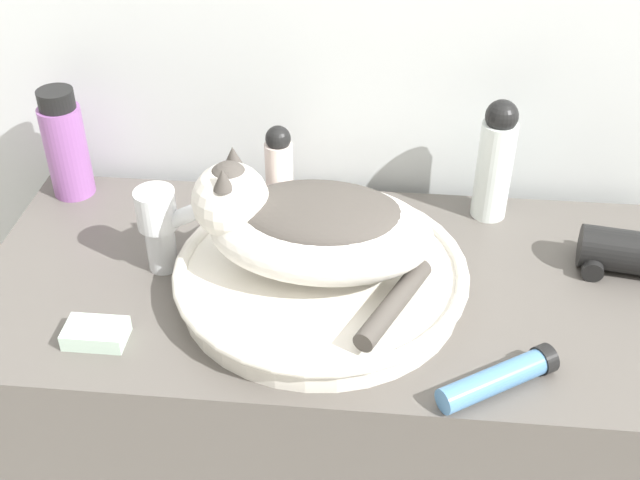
{
  "coord_description": "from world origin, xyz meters",
  "views": [
    {
      "loc": [
        0.06,
        -0.67,
        1.6
      ],
      "look_at": [
        -0.02,
        0.21,
        0.95
      ],
      "focal_mm": 45.0,
      "sensor_mm": 36.0,
      "label": 1
    }
  ],
  "objects_px": {
    "deodorant_stick": "(279,166)",
    "hair_dryer": "(628,253)",
    "soap_bar": "(96,333)",
    "lotion_bottle_white": "(495,160)",
    "cream_tube": "(499,378)",
    "mouthwash_bottle": "(66,145)",
    "faucet": "(165,222)",
    "cat": "(309,225)"
  },
  "relations": [
    {
      "from": "deodorant_stick",
      "to": "lotion_bottle_white",
      "type": "distance_m",
      "value": 0.35
    },
    {
      "from": "faucet",
      "to": "hair_dryer",
      "type": "distance_m",
      "value": 0.68
    },
    {
      "from": "cream_tube",
      "to": "hair_dryer",
      "type": "relative_size",
      "value": 0.94
    },
    {
      "from": "hair_dryer",
      "to": "lotion_bottle_white",
      "type": "bearing_deg",
      "value": 154.78
    },
    {
      "from": "mouthwash_bottle",
      "to": "lotion_bottle_white",
      "type": "xyz_separation_m",
      "value": [
        0.7,
        -0.0,
        0.01
      ]
    },
    {
      "from": "faucet",
      "to": "deodorant_stick",
      "type": "distance_m",
      "value": 0.24
    },
    {
      "from": "mouthwash_bottle",
      "to": "lotion_bottle_white",
      "type": "relative_size",
      "value": 0.93
    },
    {
      "from": "mouthwash_bottle",
      "to": "lotion_bottle_white",
      "type": "distance_m",
      "value": 0.7
    },
    {
      "from": "deodorant_stick",
      "to": "hair_dryer",
      "type": "bearing_deg",
      "value": -13.59
    },
    {
      "from": "deodorant_stick",
      "to": "mouthwash_bottle",
      "type": "distance_m",
      "value": 0.36
    },
    {
      "from": "deodorant_stick",
      "to": "soap_bar",
      "type": "bearing_deg",
      "value": -119.3
    },
    {
      "from": "cat",
      "to": "cream_tube",
      "type": "xyz_separation_m",
      "value": [
        0.26,
        -0.17,
        -0.1
      ]
    },
    {
      "from": "soap_bar",
      "to": "deodorant_stick",
      "type": "bearing_deg",
      "value": 60.7
    },
    {
      "from": "cat",
      "to": "mouthwash_bottle",
      "type": "bearing_deg",
      "value": -25.44
    },
    {
      "from": "faucet",
      "to": "deodorant_stick",
      "type": "xyz_separation_m",
      "value": [
        0.14,
        0.19,
        -0.01
      ]
    },
    {
      "from": "deodorant_stick",
      "to": "mouthwash_bottle",
      "type": "bearing_deg",
      "value": 180.0
    },
    {
      "from": "deodorant_stick",
      "to": "mouthwash_bottle",
      "type": "relative_size",
      "value": 0.76
    },
    {
      "from": "mouthwash_bottle",
      "to": "faucet",
      "type": "bearing_deg",
      "value": -41.57
    },
    {
      "from": "cat",
      "to": "hair_dryer",
      "type": "bearing_deg",
      "value": -166.23
    },
    {
      "from": "cat",
      "to": "soap_bar",
      "type": "height_order",
      "value": "cat"
    },
    {
      "from": "deodorant_stick",
      "to": "hair_dryer",
      "type": "relative_size",
      "value": 0.85
    },
    {
      "from": "soap_bar",
      "to": "hair_dryer",
      "type": "bearing_deg",
      "value": 17.04
    },
    {
      "from": "deodorant_stick",
      "to": "cream_tube",
      "type": "bearing_deg",
      "value": -49.94
    },
    {
      "from": "deodorant_stick",
      "to": "lotion_bottle_white",
      "type": "height_order",
      "value": "lotion_bottle_white"
    },
    {
      "from": "lotion_bottle_white",
      "to": "deodorant_stick",
      "type": "bearing_deg",
      "value": 180.0
    },
    {
      "from": "faucet",
      "to": "mouthwash_bottle",
      "type": "xyz_separation_m",
      "value": [
        -0.22,
        0.19,
        0.01
      ]
    },
    {
      "from": "cat",
      "to": "faucet",
      "type": "distance_m",
      "value": 0.22
    },
    {
      "from": "cat",
      "to": "deodorant_stick",
      "type": "bearing_deg",
      "value": -69.68
    },
    {
      "from": "deodorant_stick",
      "to": "mouthwash_bottle",
      "type": "height_order",
      "value": "mouthwash_bottle"
    },
    {
      "from": "deodorant_stick",
      "to": "soap_bar",
      "type": "relative_size",
      "value": 1.75
    },
    {
      "from": "lotion_bottle_white",
      "to": "soap_bar",
      "type": "relative_size",
      "value": 2.5
    },
    {
      "from": "cream_tube",
      "to": "hair_dryer",
      "type": "height_order",
      "value": "hair_dryer"
    },
    {
      "from": "cat",
      "to": "cream_tube",
      "type": "height_order",
      "value": "cat"
    },
    {
      "from": "lotion_bottle_white",
      "to": "cream_tube",
      "type": "xyz_separation_m",
      "value": [
        -0.02,
        -0.39,
        -0.09
      ]
    },
    {
      "from": "cat",
      "to": "deodorant_stick",
      "type": "relative_size",
      "value": 2.34
    },
    {
      "from": "faucet",
      "to": "hair_dryer",
      "type": "xyz_separation_m",
      "value": [
        0.68,
        0.06,
        -0.05
      ]
    },
    {
      "from": "faucet",
      "to": "lotion_bottle_white",
      "type": "relative_size",
      "value": 0.78
    },
    {
      "from": "hair_dryer",
      "to": "soap_bar",
      "type": "relative_size",
      "value": 2.06
    },
    {
      "from": "deodorant_stick",
      "to": "soap_bar",
      "type": "xyz_separation_m",
      "value": [
        -0.2,
        -0.36,
        -0.06
      ]
    },
    {
      "from": "mouthwash_bottle",
      "to": "lotion_bottle_white",
      "type": "bearing_deg",
      "value": -0.0
    },
    {
      "from": "cat",
      "to": "lotion_bottle_white",
      "type": "distance_m",
      "value": 0.35
    },
    {
      "from": "mouthwash_bottle",
      "to": "cream_tube",
      "type": "xyz_separation_m",
      "value": [
        0.69,
        -0.39,
        -0.07
      ]
    }
  ]
}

